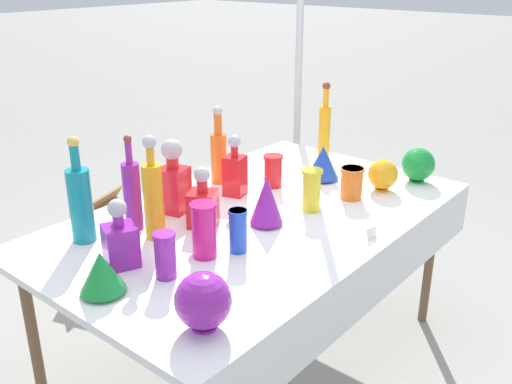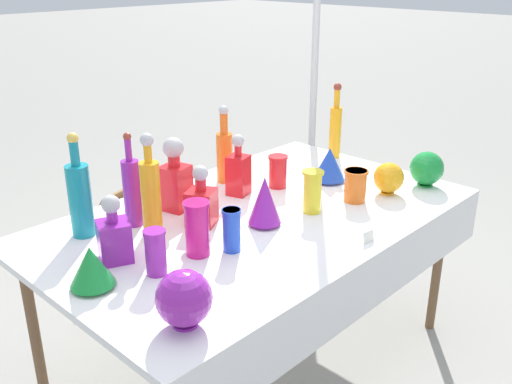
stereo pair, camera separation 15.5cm
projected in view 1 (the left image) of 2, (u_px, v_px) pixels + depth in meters
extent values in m
plane|color=gray|center=(256.00, 361.00, 2.68)|extent=(40.00, 40.00, 0.00)
cube|color=white|center=(256.00, 217.00, 2.40)|extent=(1.83, 1.11, 0.03)
cube|color=white|center=(372.00, 283.00, 2.11)|extent=(1.83, 0.01, 0.24)
cylinder|color=brown|center=(430.00, 258.00, 2.86)|extent=(0.04, 0.04, 0.73)
cylinder|color=brown|center=(34.00, 341.00, 2.23)|extent=(0.04, 0.04, 0.73)
cylinder|color=brown|center=(285.00, 211.00, 3.40)|extent=(0.04, 0.04, 0.73)
cylinder|color=teal|center=(81.00, 206.00, 2.12)|extent=(0.09, 0.09, 0.28)
cylinder|color=teal|center=(75.00, 158.00, 2.05)|extent=(0.03, 0.03, 0.09)
sphere|color=gold|center=(73.00, 142.00, 2.03)|extent=(0.04, 0.04, 0.04)
cylinder|color=purple|center=(132.00, 197.00, 2.22)|extent=(0.07, 0.07, 0.27)
cylinder|color=purple|center=(129.00, 153.00, 2.15)|extent=(0.03, 0.03, 0.09)
sphere|color=maroon|center=(127.00, 139.00, 2.13)|extent=(0.03, 0.03, 0.03)
cylinder|color=orange|center=(324.00, 131.00, 3.08)|extent=(0.06, 0.06, 0.27)
cylinder|color=orange|center=(326.00, 97.00, 3.01)|extent=(0.03, 0.03, 0.10)
sphere|color=maroon|center=(326.00, 86.00, 2.99)|extent=(0.04, 0.04, 0.04)
cylinder|color=orange|center=(154.00, 202.00, 2.15)|extent=(0.08, 0.08, 0.29)
cylinder|color=orange|center=(150.00, 156.00, 2.08)|extent=(0.03, 0.03, 0.07)
sphere|color=#B2B2B7|center=(149.00, 142.00, 2.06)|extent=(0.05, 0.05, 0.05)
cylinder|color=orange|center=(219.00, 159.00, 2.70)|extent=(0.08, 0.08, 0.24)
cylinder|color=orange|center=(218.00, 124.00, 2.64)|extent=(0.04, 0.04, 0.10)
sphere|color=#B2B2B7|center=(218.00, 111.00, 2.62)|extent=(0.05, 0.05, 0.05)
cube|color=red|center=(235.00, 176.00, 2.57)|extent=(0.11, 0.11, 0.18)
cylinder|color=red|center=(235.00, 151.00, 2.52)|extent=(0.03, 0.03, 0.05)
sphere|color=#B2B2B7|center=(234.00, 141.00, 2.50)|extent=(0.06, 0.06, 0.06)
cube|color=red|center=(174.00, 190.00, 2.39)|extent=(0.13, 0.13, 0.19)
cylinder|color=red|center=(172.00, 162.00, 2.35)|extent=(0.05, 0.05, 0.05)
sphere|color=#B2B2B7|center=(172.00, 150.00, 2.33)|extent=(0.09, 0.09, 0.09)
cube|color=red|center=(203.00, 209.00, 2.27)|extent=(0.15, 0.15, 0.14)
cylinder|color=red|center=(202.00, 186.00, 2.23)|extent=(0.04, 0.04, 0.05)
sphere|color=#B2B2B7|center=(202.00, 175.00, 2.21)|extent=(0.06, 0.06, 0.06)
cube|color=purple|center=(121.00, 246.00, 1.97)|extent=(0.14, 0.14, 0.15)
cylinder|color=purple|center=(118.00, 220.00, 1.93)|extent=(0.04, 0.04, 0.05)
sphere|color=#B2B2B7|center=(117.00, 208.00, 1.92)|extent=(0.07, 0.07, 0.07)
cylinder|color=orange|center=(352.00, 183.00, 2.53)|extent=(0.10, 0.10, 0.14)
cylinder|color=orange|center=(353.00, 169.00, 2.51)|extent=(0.11, 0.11, 0.01)
cylinder|color=#C61972|center=(204.00, 230.00, 2.02)|extent=(0.09, 0.09, 0.21)
cylinder|color=#C61972|center=(203.00, 205.00, 1.98)|extent=(0.10, 0.10, 0.01)
cylinder|color=red|center=(273.00, 171.00, 2.67)|extent=(0.08, 0.08, 0.15)
cylinder|color=red|center=(273.00, 157.00, 2.64)|extent=(0.09, 0.09, 0.01)
cylinder|color=blue|center=(238.00, 231.00, 2.06)|extent=(0.06, 0.06, 0.16)
cylinder|color=blue|center=(238.00, 212.00, 2.03)|extent=(0.07, 0.07, 0.01)
cylinder|color=yellow|center=(311.00, 190.00, 2.40)|extent=(0.08, 0.08, 0.18)
cylinder|color=yellow|center=(312.00, 171.00, 2.37)|extent=(0.09, 0.09, 0.01)
cylinder|color=purple|center=(165.00, 255.00, 1.89)|extent=(0.07, 0.07, 0.16)
cylinder|color=purple|center=(164.00, 235.00, 1.86)|extent=(0.08, 0.08, 0.01)
cylinder|color=blue|center=(322.00, 178.00, 2.78)|extent=(0.07, 0.07, 0.01)
cone|color=blue|center=(323.00, 162.00, 2.75)|extent=(0.16, 0.16, 0.16)
cylinder|color=purple|center=(266.00, 223.00, 2.30)|extent=(0.07, 0.07, 0.01)
cone|color=purple|center=(267.00, 200.00, 2.26)|extent=(0.13, 0.13, 0.19)
cylinder|color=#198C38|center=(104.00, 291.00, 1.82)|extent=(0.09, 0.09, 0.01)
cone|color=#198C38|center=(102.00, 272.00, 1.80)|extent=(0.15, 0.15, 0.13)
cylinder|color=orange|center=(381.00, 189.00, 2.65)|extent=(0.06, 0.06, 0.01)
sphere|color=orange|center=(383.00, 174.00, 2.62)|extent=(0.14, 0.14, 0.14)
cylinder|color=#198C38|center=(416.00, 181.00, 2.76)|extent=(0.07, 0.07, 0.01)
sphere|color=#198C38|center=(418.00, 164.00, 2.72)|extent=(0.16, 0.16, 0.16)
cylinder|color=purple|center=(204.00, 326.00, 1.65)|extent=(0.08, 0.08, 0.01)
sphere|color=purple|center=(203.00, 300.00, 1.62)|extent=(0.17, 0.17, 0.17)
cube|color=white|center=(371.00, 233.00, 2.18)|extent=(0.06, 0.02, 0.04)
cube|color=tan|center=(117.00, 239.00, 3.46)|extent=(0.45, 0.43, 0.37)
cube|color=tan|center=(103.00, 200.00, 3.43)|extent=(0.33, 0.16, 0.09)
cylinder|color=silver|center=(299.00, 61.00, 3.51)|extent=(0.04, 0.04, 2.36)
cylinder|color=#333338|center=(294.00, 231.00, 3.94)|extent=(0.18, 0.18, 0.04)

